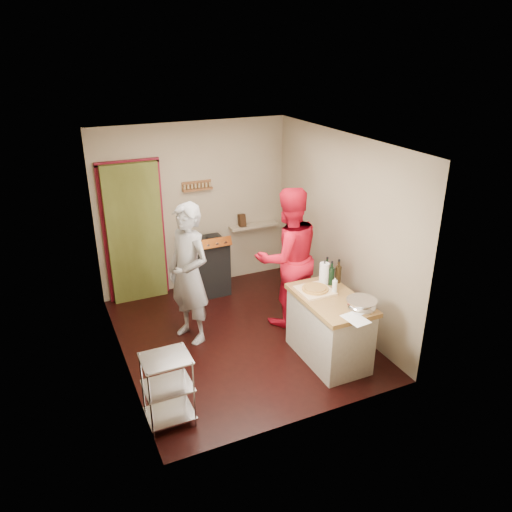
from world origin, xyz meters
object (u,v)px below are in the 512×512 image
(person_red, at_px, (288,257))
(stove, at_px, (206,266))
(island, at_px, (329,326))
(person_stripe, at_px, (189,274))
(wire_shelving, at_px, (168,387))

(person_red, bearing_deg, stove, -60.70)
(island, xyz_separation_m, person_stripe, (-1.40, 1.15, 0.48))
(stove, distance_m, person_red, 1.58)
(person_stripe, height_order, person_red, person_red)
(stove, xyz_separation_m, wire_shelving, (-1.33, -2.62, -0.01))
(island, distance_m, person_red, 1.15)
(stove, distance_m, island, 2.45)
(wire_shelving, xyz_separation_m, person_red, (2.06, 1.33, 0.53))
(stove, relative_size, wire_shelving, 1.26)
(stove, bearing_deg, person_red, -60.62)
(person_stripe, bearing_deg, island, 27.60)
(wire_shelving, bearing_deg, island, 8.11)
(stove, bearing_deg, island, -71.55)
(wire_shelving, relative_size, person_stripe, 0.43)
(island, xyz_separation_m, person_red, (-0.05, 1.03, 0.52))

